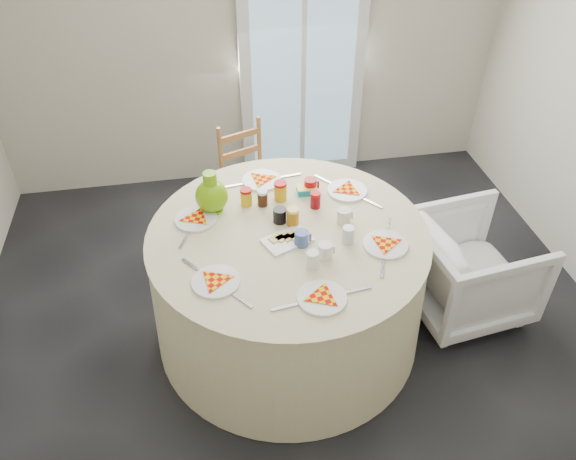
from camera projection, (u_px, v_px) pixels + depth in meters
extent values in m
plane|color=black|center=(299.00, 344.00, 3.47)|extent=(4.00, 4.00, 0.00)
cube|color=#BCB5A3|center=(249.00, 24.00, 4.19)|extent=(4.00, 0.02, 2.60)
cube|color=silver|center=(303.00, 56.00, 4.36)|extent=(1.00, 0.08, 2.10)
cylinder|color=beige|center=(288.00, 286.00, 3.33)|extent=(1.61, 1.61, 0.82)
imported|color=white|center=(472.00, 260.00, 3.49)|extent=(0.74, 0.78, 0.72)
cube|color=#0C8B9A|center=(306.00, 193.00, 3.37)|extent=(0.12, 0.09, 0.05)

